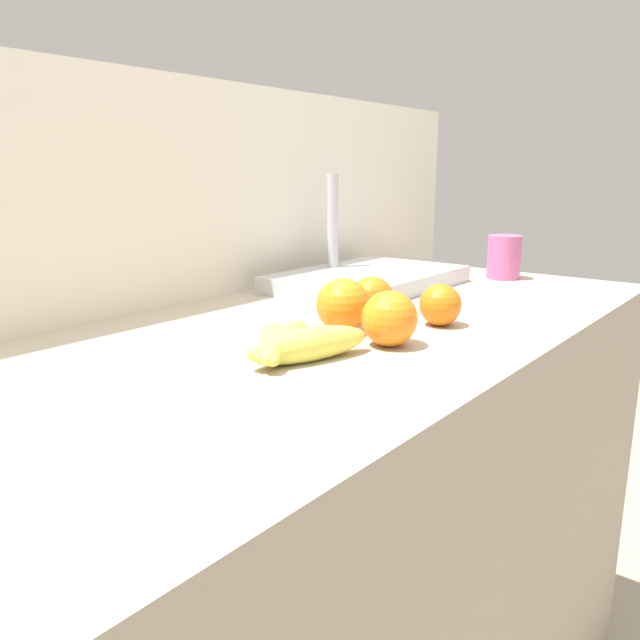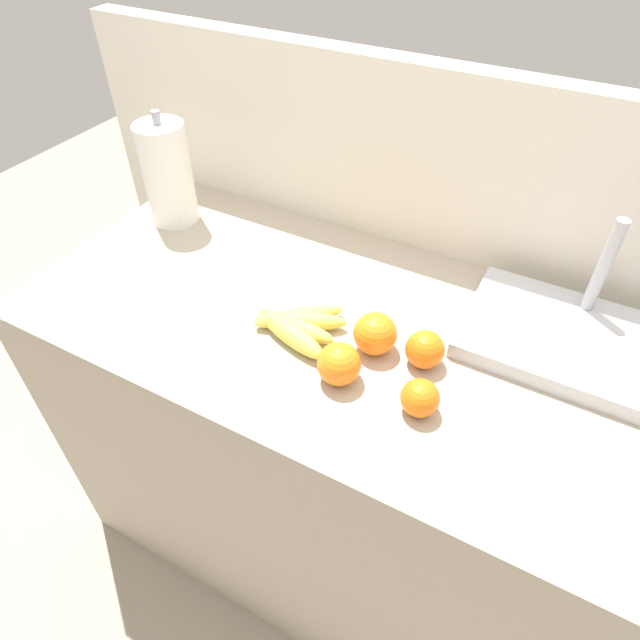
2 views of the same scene
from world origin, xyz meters
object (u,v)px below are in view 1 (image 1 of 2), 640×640
at_px(orange_far_right, 389,319).
at_px(orange_back_right, 343,305).
at_px(mug, 504,257).
at_px(banana_bunch, 293,343).
at_px(orange_front, 440,305).
at_px(sink_basin, 367,277).
at_px(orange_center, 372,298).

xyz_separation_m(orange_far_right, orange_back_right, (0.02, 0.10, 0.00)).
bearing_deg(orange_back_right, mug, 0.27).
relative_size(banana_bunch, orange_front, 2.77).
relative_size(orange_back_right, sink_basin, 0.20).
xyz_separation_m(banana_bunch, orange_center, (0.25, 0.04, 0.02)).
relative_size(orange_front, sink_basin, 0.16).
xyz_separation_m(orange_center, orange_far_right, (-0.12, -0.11, 0.00)).
height_order(orange_front, sink_basin, sink_basin).
bearing_deg(mug, banana_bunch, -177.42).
height_order(sink_basin, mug, sink_basin).
relative_size(orange_far_right, orange_back_right, 0.96).
bearing_deg(orange_center, sink_basin, 35.95).
xyz_separation_m(orange_back_right, mug, (0.62, 0.00, 0.01)).
distance_m(banana_bunch, orange_back_right, 0.16).
distance_m(orange_far_right, orange_back_right, 0.10).
distance_m(orange_center, orange_far_right, 0.16).
height_order(banana_bunch, orange_back_right, orange_back_right).
xyz_separation_m(orange_center, sink_basin, (0.24, 0.17, -0.02)).
height_order(orange_front, orange_far_right, orange_far_right).
height_order(orange_center, orange_front, orange_center).
height_order(orange_center, orange_back_right, orange_back_right).
xyz_separation_m(orange_center, mug, (0.52, -0.01, 0.01)).
xyz_separation_m(orange_back_right, sink_basin, (0.33, 0.18, -0.02)).
distance_m(orange_front, sink_basin, 0.35).
bearing_deg(banana_bunch, orange_far_right, -27.75).
distance_m(orange_center, orange_back_right, 0.10).
height_order(orange_far_right, orange_back_right, orange_back_right).
distance_m(banana_bunch, sink_basin, 0.53).
xyz_separation_m(orange_center, orange_back_right, (-0.09, -0.01, 0.01)).
height_order(orange_center, sink_basin, sink_basin).
bearing_deg(orange_center, orange_front, -73.43).
relative_size(orange_far_right, sink_basin, 0.19).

